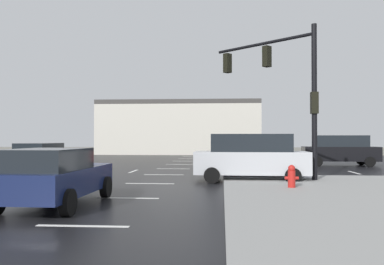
% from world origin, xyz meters
% --- Properties ---
extents(ground_plane, '(120.00, 120.00, 0.00)m').
position_xyz_m(ground_plane, '(0.00, 0.00, 0.00)').
color(ground_plane, slate).
extents(road_asphalt, '(44.00, 44.00, 0.02)m').
position_xyz_m(road_asphalt, '(0.00, 0.00, 0.01)').
color(road_asphalt, black).
rests_on(road_asphalt, ground_plane).
extents(snow_strip_curbside, '(4.00, 1.60, 0.06)m').
position_xyz_m(snow_strip_curbside, '(5.00, -4.00, 0.17)').
color(snow_strip_curbside, white).
rests_on(snow_strip_curbside, sidewalk_corner).
extents(lane_markings, '(36.15, 36.15, 0.01)m').
position_xyz_m(lane_markings, '(1.20, -1.38, 0.02)').
color(lane_markings, silver).
rests_on(lane_markings, road_asphalt).
extents(traffic_signal_mast, '(4.14, 3.69, 6.50)m').
position_xyz_m(traffic_signal_mast, '(5.71, -4.27, 4.44)').
color(traffic_signal_mast, black).
rests_on(traffic_signal_mast, sidewalk_corner).
extents(fire_hydrant, '(0.48, 0.26, 0.79)m').
position_xyz_m(fire_hydrant, '(5.38, -7.86, 0.54)').
color(fire_hydrant, red).
rests_on(fire_hydrant, sidewalk_corner).
extents(strip_building_background, '(18.24, 8.00, 6.10)m').
position_xyz_m(strip_building_background, '(-1.98, 25.35, 3.05)').
color(strip_building_background, beige).
rests_on(strip_building_background, ground_plane).
extents(suv_silver, '(4.87, 2.25, 2.03)m').
position_xyz_m(suv_silver, '(4.17, -4.78, 1.09)').
color(suv_silver, '#B7BABF').
rests_on(suv_silver, road_asphalt).
extents(suv_black, '(4.91, 2.36, 2.03)m').
position_xyz_m(suv_black, '(10.79, 5.42, 1.09)').
color(suv_black, black).
rests_on(suv_black, road_asphalt).
extents(sedan_red, '(2.18, 4.60, 1.58)m').
position_xyz_m(sedan_red, '(4.36, 4.92, 0.85)').
color(sedan_red, '#B21919').
rests_on(sedan_red, road_asphalt).
extents(sedan_navy, '(2.06, 4.55, 1.58)m').
position_xyz_m(sedan_navy, '(-1.60, -11.63, 0.85)').
color(sedan_navy, '#141E47').
rests_on(sedan_navy, road_asphalt).
extents(sedan_white, '(2.28, 4.63, 1.58)m').
position_xyz_m(sedan_white, '(-6.89, -0.58, 0.85)').
color(sedan_white, white).
rests_on(sedan_white, road_asphalt).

